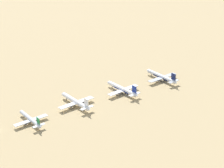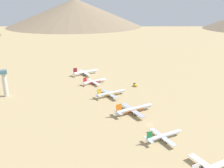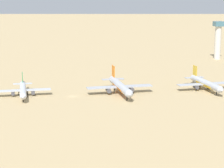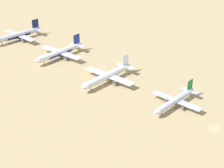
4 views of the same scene
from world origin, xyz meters
name	(u,v)px [view 1 (image 1 of 4)]	position (x,y,z in m)	size (l,w,h in m)	color
parked_jet_0	(161,77)	(-1.07, -162.93, 4.04)	(42.08, 34.14, 12.15)	silver
parked_jet_1	(122,89)	(-1.75, -114.95, 3.98)	(41.53, 33.80, 11.97)	white
parked_jet_2	(76,102)	(1.01, -67.94, 3.99)	(41.56, 33.80, 11.98)	white
parked_jet_3	(30,119)	(-3.82, -24.67, 3.37)	(34.68, 28.17, 10.00)	silver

